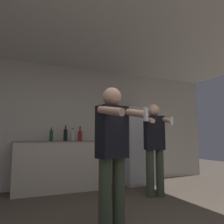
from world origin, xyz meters
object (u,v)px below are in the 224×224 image
bottle_clear_vodka (51,135)px  person_woman_foreground (113,149)px  bottle_tall_gin (73,136)px  bottle_amber_bourbon (65,135)px  refrigerator (136,145)px  person_man_side (155,144)px  bottle_short_whiskey (80,135)px

bottle_clear_vodka → person_woman_foreground: bearing=-80.3°
bottle_tall_gin → bottle_amber_bourbon: bottle_amber_bourbon is taller
refrigerator → bottle_tall_gin: bearing=178.1°
bottle_clear_vodka → person_man_side: 1.97m
refrigerator → person_man_side: size_ratio=1.05×
person_man_side → refrigerator: bearing=76.8°
person_woman_foreground → refrigerator: bearing=54.3°
bottle_tall_gin → person_woman_foreground: size_ratio=0.17×
bottle_amber_bourbon → bottle_clear_vodka: (-0.28, 0.00, -0.01)m
bottle_tall_gin → bottle_short_whiskey: bearing=0.0°
person_woman_foreground → bottle_short_whiskey: bearing=84.4°
bottle_tall_gin → bottle_short_whiskey: 0.15m
bottle_short_whiskey → person_woman_foreground: size_ratio=0.19×
refrigerator → bottle_clear_vodka: size_ratio=5.86×
bottle_amber_bourbon → person_man_side: 1.75m
person_woman_foreground → person_man_side: person_man_side is taller
bottle_short_whiskey → bottle_amber_bourbon: bearing=180.0°
person_man_side → bottle_clear_vodka: bearing=144.9°
bottle_short_whiskey → bottle_clear_vodka: 0.57m
bottle_amber_bourbon → person_man_side: size_ratio=0.20×
bottle_tall_gin → bottle_amber_bourbon: bearing=180.0°
bottle_tall_gin → person_woman_foreground: 2.14m
bottle_amber_bourbon → bottle_short_whiskey: bottle_amber_bourbon is taller
bottle_tall_gin → person_man_side: (1.19, -1.13, -0.14)m
refrigerator → bottle_clear_vodka: (-1.86, 0.05, 0.22)m
bottle_tall_gin → bottle_amber_bourbon: (-0.14, 0.00, 0.03)m
bottle_tall_gin → bottle_clear_vodka: 0.42m
bottle_short_whiskey → person_woman_foreground: (-0.21, -2.13, -0.17)m
bottle_short_whiskey → refrigerator: bearing=-2.1°
refrigerator → person_man_side: 1.11m
bottle_amber_bourbon → person_woman_foreground: (0.09, -2.13, -0.18)m
person_woman_foreground → person_man_side: 1.60m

